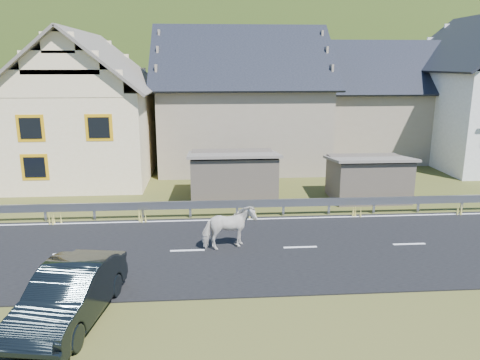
{
  "coord_description": "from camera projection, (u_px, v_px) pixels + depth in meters",
  "views": [
    {
      "loc": [
        -3.3,
        -15.36,
        6.4
      ],
      "look_at": [
        -2.01,
        1.95,
        2.06
      ],
      "focal_mm": 35.0,
      "sensor_mm": 36.0,
      "label": 1
    }
  ],
  "objects": [
    {
      "name": "ground",
      "position": [
        300.0,
        248.0,
        16.65
      ],
      "size": [
        160.0,
        160.0,
        0.0
      ],
      "primitive_type": "plane",
      "color": "#353E13",
      "rests_on": "ground"
    },
    {
      "name": "road",
      "position": [
        300.0,
        248.0,
        16.64
      ],
      "size": [
        60.0,
        7.0,
        0.04
      ],
      "primitive_type": "cube",
      "color": "black",
      "rests_on": "ground"
    },
    {
      "name": "lane_markings",
      "position": [
        300.0,
        247.0,
        16.64
      ],
      "size": [
        60.0,
        6.6,
        0.01
      ],
      "primitive_type": "cube",
      "color": "silver",
      "rests_on": "road"
    },
    {
      "name": "guardrail",
      "position": [
        284.0,
        203.0,
        20.07
      ],
      "size": [
        28.1,
        0.09,
        0.75
      ],
      "color": "#93969B",
      "rests_on": "ground"
    },
    {
      "name": "shed_left",
      "position": [
        233.0,
        177.0,
        22.53
      ],
      "size": [
        4.3,
        3.3,
        2.4
      ],
      "primitive_type": "cube",
      "color": "brown",
      "rests_on": "ground"
    },
    {
      "name": "shed_right",
      "position": [
        368.0,
        179.0,
        22.54
      ],
      "size": [
        3.8,
        2.9,
        2.2
      ],
      "primitive_type": "cube",
      "color": "brown",
      "rests_on": "ground"
    },
    {
      "name": "house_cream",
      "position": [
        86.0,
        100.0,
        26.48
      ],
      "size": [
        7.8,
        9.8,
        8.3
      ],
      "color": "#FFE8BB",
      "rests_on": "ground"
    },
    {
      "name": "house_stone_a",
      "position": [
        241.0,
        92.0,
        29.96
      ],
      "size": [
        10.8,
        9.8,
        8.9
      ],
      "color": "gray",
      "rests_on": "ground"
    },
    {
      "name": "house_stone_b",
      "position": [
        381.0,
        95.0,
        32.72
      ],
      "size": [
        9.8,
        8.8,
        8.1
      ],
      "color": "gray",
      "rests_on": "ground"
    },
    {
      "name": "mountain",
      "position": [
        225.0,
        128.0,
        196.0
      ],
      "size": [
        440.0,
        280.0,
        260.0
      ],
      "primitive_type": "ellipsoid",
      "color": "#1D330D",
      "rests_on": "ground"
    },
    {
      "name": "horse",
      "position": [
        229.0,
        228.0,
        16.35
      ],
      "size": [
        1.32,
        1.99,
        1.55
      ],
      "primitive_type": "imported",
      "rotation": [
        0.0,
        0.0,
        1.86
      ],
      "color": "beige",
      "rests_on": "road"
    },
    {
      "name": "car",
      "position": [
        70.0,
        294.0,
        11.81
      ],
      "size": [
        2.23,
        4.6,
        1.45
      ],
      "primitive_type": "imported",
      "rotation": [
        0.0,
        0.0,
        -0.16
      ],
      "color": "black",
      "rests_on": "ground"
    }
  ]
}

